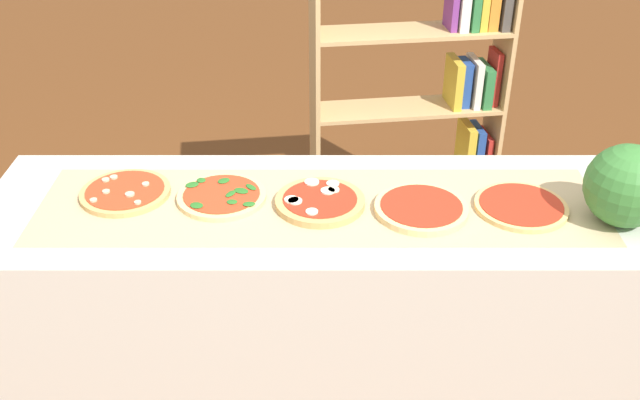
{
  "coord_description": "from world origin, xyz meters",
  "views": [
    {
      "loc": [
        -0.0,
        -1.94,
        2.12
      ],
      "look_at": [
        0.0,
        0.0,
        0.94
      ],
      "focal_mm": 40.59,
      "sensor_mm": 36.0,
      "label": 1
    }
  ],
  "objects_px": {
    "pizza_plain_4": "(521,206)",
    "watermelon": "(627,185)",
    "pizza_spinach_1": "(222,196)",
    "pizza_mozzarella_2": "(320,201)",
    "bookshelf": "(434,107)",
    "pizza_plain_3": "(421,208)",
    "pizza_mushroom_0": "(125,192)"
  },
  "relations": [
    {
      "from": "pizza_plain_4",
      "to": "watermelon",
      "type": "relative_size",
      "value": 1.15
    },
    {
      "from": "pizza_spinach_1",
      "to": "pizza_mozzarella_2",
      "type": "xyz_separation_m",
      "value": [
        0.31,
        -0.04,
        0.0
      ]
    },
    {
      "from": "watermelon",
      "to": "bookshelf",
      "type": "xyz_separation_m",
      "value": [
        -0.37,
        1.28,
        -0.31
      ]
    },
    {
      "from": "pizza_mozzarella_2",
      "to": "watermelon",
      "type": "bearing_deg",
      "value": -5.94
    },
    {
      "from": "pizza_plain_4",
      "to": "pizza_spinach_1",
      "type": "bearing_deg",
      "value": 176.27
    },
    {
      "from": "pizza_mozzarella_2",
      "to": "pizza_plain_4",
      "type": "bearing_deg",
      "value": -2.19
    },
    {
      "from": "pizza_plain_3",
      "to": "watermelon",
      "type": "height_order",
      "value": "watermelon"
    },
    {
      "from": "pizza_mushroom_0",
      "to": "bookshelf",
      "type": "distance_m",
      "value": 1.63
    },
    {
      "from": "pizza_spinach_1",
      "to": "pizza_plain_4",
      "type": "bearing_deg",
      "value": -3.73
    },
    {
      "from": "pizza_mozzarella_2",
      "to": "bookshelf",
      "type": "height_order",
      "value": "bookshelf"
    },
    {
      "from": "pizza_plain_3",
      "to": "watermelon",
      "type": "distance_m",
      "value": 0.61
    },
    {
      "from": "pizza_mushroom_0",
      "to": "watermelon",
      "type": "distance_m",
      "value": 1.55
    },
    {
      "from": "pizza_spinach_1",
      "to": "pizza_plain_4",
      "type": "xyz_separation_m",
      "value": [
        0.94,
        -0.06,
        -0.0
      ]
    },
    {
      "from": "pizza_mushroom_0",
      "to": "pizza_plain_4",
      "type": "height_order",
      "value": "pizza_mushroom_0"
    },
    {
      "from": "pizza_mozzarella_2",
      "to": "pizza_plain_3",
      "type": "xyz_separation_m",
      "value": [
        0.31,
        -0.04,
        -0.0
      ]
    },
    {
      "from": "pizza_plain_4",
      "to": "bookshelf",
      "type": "distance_m",
      "value": 1.22
    },
    {
      "from": "pizza_spinach_1",
      "to": "pizza_plain_4",
      "type": "height_order",
      "value": "pizza_spinach_1"
    },
    {
      "from": "pizza_mozzarella_2",
      "to": "pizza_plain_3",
      "type": "distance_m",
      "value": 0.32
    },
    {
      "from": "pizza_spinach_1",
      "to": "pizza_mushroom_0",
      "type": "bearing_deg",
      "value": 175.6
    },
    {
      "from": "pizza_plain_3",
      "to": "watermelon",
      "type": "relative_size",
      "value": 1.16
    },
    {
      "from": "pizza_plain_4",
      "to": "bookshelf",
      "type": "xyz_separation_m",
      "value": [
        -0.09,
        1.2,
        -0.19
      ]
    },
    {
      "from": "watermelon",
      "to": "bookshelf",
      "type": "bearing_deg",
      "value": 106.3
    },
    {
      "from": "pizza_spinach_1",
      "to": "pizza_plain_3",
      "type": "xyz_separation_m",
      "value": [
        0.63,
        -0.08,
        0.0
      ]
    },
    {
      "from": "pizza_plain_3",
      "to": "pizza_plain_4",
      "type": "relative_size",
      "value": 1.01
    },
    {
      "from": "pizza_plain_4",
      "to": "pizza_mushroom_0",
      "type": "bearing_deg",
      "value": 176.1
    },
    {
      "from": "pizza_mushroom_0",
      "to": "pizza_plain_4",
      "type": "relative_size",
      "value": 1.0
    },
    {
      "from": "pizza_spinach_1",
      "to": "pizza_mozzarella_2",
      "type": "distance_m",
      "value": 0.32
    },
    {
      "from": "pizza_spinach_1",
      "to": "pizza_mozzarella_2",
      "type": "relative_size",
      "value": 1.01
    },
    {
      "from": "pizza_mushroom_0",
      "to": "pizza_spinach_1",
      "type": "xyz_separation_m",
      "value": [
        0.31,
        -0.02,
        -0.0
      ]
    },
    {
      "from": "pizza_plain_3",
      "to": "bookshelf",
      "type": "height_order",
      "value": "bookshelf"
    },
    {
      "from": "pizza_plain_4",
      "to": "pizza_mozzarella_2",
      "type": "bearing_deg",
      "value": 177.81
    },
    {
      "from": "pizza_mushroom_0",
      "to": "pizza_mozzarella_2",
      "type": "xyz_separation_m",
      "value": [
        0.63,
        -0.06,
        0.0
      ]
    }
  ]
}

